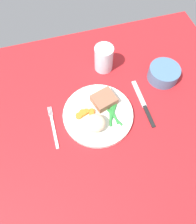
{
  "coord_description": "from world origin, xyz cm",
  "views": [
    {
      "loc": [
        -5.87,
        -31.9,
        70.45
      ],
      "look_at": [
        3.81,
        1.89,
        4.6
      ],
      "focal_mm": 34.32,
      "sensor_mm": 36.0,
      "label": 1
    }
  ],
  "objects_px": {
    "meat_portion": "(104,100)",
    "water_glass": "(104,60)",
    "dinner_plate": "(98,114)",
    "knife": "(144,104)",
    "salad_bowl": "(164,73)",
    "fork": "(53,127)"
  },
  "relations": [
    {
      "from": "fork",
      "to": "water_glass",
      "type": "distance_m",
      "value": 0.33
    },
    {
      "from": "meat_portion",
      "to": "salad_bowl",
      "type": "xyz_separation_m",
      "value": [
        0.26,
        0.05,
        -0.0
      ]
    },
    {
      "from": "dinner_plate",
      "to": "fork",
      "type": "relative_size",
      "value": 1.5
    },
    {
      "from": "meat_portion",
      "to": "fork",
      "type": "distance_m",
      "value": 0.2
    },
    {
      "from": "fork",
      "to": "knife",
      "type": "height_order",
      "value": "knife"
    },
    {
      "from": "fork",
      "to": "meat_portion",
      "type": "bearing_deg",
      "value": 10.35
    },
    {
      "from": "knife",
      "to": "water_glass",
      "type": "height_order",
      "value": "water_glass"
    },
    {
      "from": "dinner_plate",
      "to": "knife",
      "type": "distance_m",
      "value": 0.17
    },
    {
      "from": "water_glass",
      "to": "salad_bowl",
      "type": "relative_size",
      "value": 0.89
    },
    {
      "from": "fork",
      "to": "knife",
      "type": "distance_m",
      "value": 0.34
    },
    {
      "from": "fork",
      "to": "water_glass",
      "type": "relative_size",
      "value": 1.59
    },
    {
      "from": "dinner_plate",
      "to": "salad_bowl",
      "type": "xyz_separation_m",
      "value": [
        0.29,
        0.09,
        0.02
      ]
    },
    {
      "from": "dinner_plate",
      "to": "knife",
      "type": "relative_size",
      "value": 1.22
    },
    {
      "from": "fork",
      "to": "knife",
      "type": "relative_size",
      "value": 0.81
    },
    {
      "from": "meat_portion",
      "to": "water_glass",
      "type": "relative_size",
      "value": 0.75
    },
    {
      "from": "meat_portion",
      "to": "dinner_plate",
      "type": "bearing_deg",
      "value": -130.6
    },
    {
      "from": "dinner_plate",
      "to": "water_glass",
      "type": "relative_size",
      "value": 2.39
    },
    {
      "from": "dinner_plate",
      "to": "knife",
      "type": "xyz_separation_m",
      "value": [
        0.17,
        -0.0,
        -0.01
      ]
    },
    {
      "from": "meat_portion",
      "to": "knife",
      "type": "relative_size",
      "value": 0.38
    },
    {
      "from": "fork",
      "to": "salad_bowl",
      "type": "height_order",
      "value": "salad_bowl"
    },
    {
      "from": "fork",
      "to": "salad_bowl",
      "type": "bearing_deg",
      "value": 10.17
    },
    {
      "from": "meat_portion",
      "to": "water_glass",
      "type": "distance_m",
      "value": 0.18
    }
  ]
}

